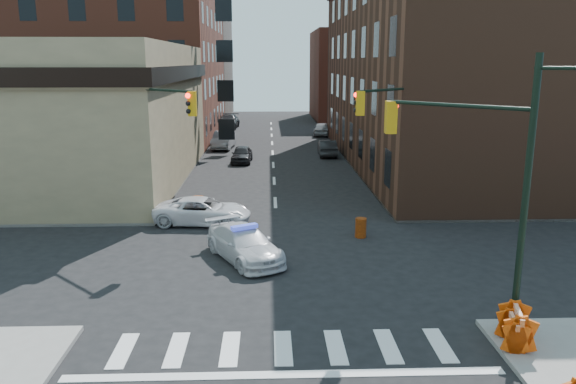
{
  "coord_description": "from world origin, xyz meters",
  "views": [
    {
      "loc": [
        -0.37,
        -21.26,
        7.93
      ],
      "look_at": [
        0.49,
        3.23,
        2.2
      ],
      "focal_mm": 35.0,
      "sensor_mm": 36.0,
      "label": 1
    }
  ],
  "objects": [
    {
      "name": "police_car",
      "position": [
        -1.38,
        0.54,
        0.67
      ],
      "size": [
        3.82,
        4.95,
        1.34
      ],
      "primitive_type": "imported",
      "rotation": [
        0.0,
        0.0,
        0.49
      ],
      "color": "silver",
      "rests_on": "ground"
    },
    {
      "name": "pedestrian_b",
      "position": [
        -8.96,
        6.82,
        0.95
      ],
      "size": [
        0.84,
        0.69,
        1.61
      ],
      "primitive_type": "imported",
      "rotation": [
        0.0,
        0.0,
        0.1
      ],
      "color": "black",
      "rests_on": "sidewalk_nw"
    },
    {
      "name": "parked_car_wdeep",
      "position": [
        -5.17,
        46.77,
        0.82
      ],
      "size": [
        2.62,
        5.76,
        1.64
      ],
      "primitive_type": "imported",
      "rotation": [
        0.0,
        0.0,
        -0.06
      ],
      "color": "black",
      "rests_on": "ground"
    },
    {
      "name": "sidewalk_nw",
      "position": [
        -23.0,
        32.75,
        0.07
      ],
      "size": [
        34.0,
        54.5,
        0.15
      ],
      "primitive_type": "cube",
      "color": "gray",
      "rests_on": "ground"
    },
    {
      "name": "pickup",
      "position": [
        -3.66,
        5.8,
        0.66
      ],
      "size": [
        5.0,
        2.74,
        1.33
      ],
      "primitive_type": "imported",
      "rotation": [
        0.0,
        0.0,
        1.45
      ],
      "color": "silver",
      "rests_on": "ground"
    },
    {
      "name": "tree_ne_far",
      "position": [
        7.5,
        34.0,
        3.49
      ],
      "size": [
        3.0,
        3.0,
        4.85
      ],
      "color": "black",
      "rests_on": "sidewalk_ne"
    },
    {
      "name": "parked_car_enear",
      "position": [
        4.68,
        26.21,
        0.68
      ],
      "size": [
        1.54,
        4.16,
        1.36
      ],
      "primitive_type": "imported",
      "rotation": [
        0.0,
        0.0,
        3.12
      ],
      "color": "black",
      "rests_on": "ground"
    },
    {
      "name": "barricade_se_b",
      "position": [
        6.56,
        -7.05,
        0.67
      ],
      "size": [
        1.01,
        1.5,
        1.03
      ],
      "primitive_type": null,
      "rotation": [
        0.0,
        0.0,
        1.32
      ],
      "color": "orange",
      "rests_on": "sidewalk_se"
    },
    {
      "name": "barricade_se_a",
      "position": [
        6.4,
        -7.15,
        0.59
      ],
      "size": [
        0.8,
        1.26,
        0.87
      ],
      "primitive_type": null,
      "rotation": [
        0.0,
        0.0,
        1.37
      ],
      "color": "red",
      "rests_on": "sidewalk_se"
    },
    {
      "name": "sidewalk_ne",
      "position": [
        23.0,
        32.75,
        0.07
      ],
      "size": [
        34.0,
        54.5,
        0.15
      ],
      "primitive_type": "cube",
      "color": "gray",
      "rests_on": "ground"
    },
    {
      "name": "bank_building",
      "position": [
        -17.0,
        16.5,
        4.5
      ],
      "size": [
        22.0,
        22.0,
        9.0
      ],
      "primitive_type": "cube",
      "color": "#938460",
      "rests_on": "ground"
    },
    {
      "name": "barrel_road",
      "position": [
        3.85,
        3.36,
        0.45
      ],
      "size": [
        0.62,
        0.62,
        0.91
      ],
      "primitive_type": "cylinder",
      "rotation": [
        0.0,
        0.0,
        -0.25
      ],
      "color": "red",
      "rests_on": "ground"
    },
    {
      "name": "pedestrian_a",
      "position": [
        -8.95,
        6.0,
        0.94
      ],
      "size": [
        0.59,
        0.4,
        1.57
      ],
      "primitive_type": "imported",
      "rotation": [
        0.0,
        0.0,
        0.04
      ],
      "color": "black",
      "rests_on": "sidewalk_nw"
    },
    {
      "name": "tree_ne_near",
      "position": [
        7.5,
        26.0,
        3.49
      ],
      "size": [
        3.0,
        3.0,
        4.85
      ],
      "color": "black",
      "rests_on": "sidewalk_ne"
    },
    {
      "name": "filler_nw",
      "position": [
        -16.0,
        62.0,
        8.0
      ],
      "size": [
        20.0,
        18.0,
        16.0
      ],
      "primitive_type": "cube",
      "color": "brown",
      "rests_on": "ground"
    },
    {
      "name": "pedestrian_c",
      "position": [
        -13.0,
        9.35,
        0.94
      ],
      "size": [
        0.99,
        0.8,
        1.58
      ],
      "primitive_type": "imported",
      "rotation": [
        0.0,
        0.0,
        0.54
      ],
      "color": "#1D232C",
      "rests_on": "sidewalk_nw"
    },
    {
      "name": "parked_car_wfar",
      "position": [
        -4.54,
        30.7,
        0.8
      ],
      "size": [
        2.11,
        4.96,
        1.59
      ],
      "primitive_type": "imported",
      "rotation": [
        0.0,
        0.0,
        -0.09
      ],
      "color": "gray",
      "rests_on": "ground"
    },
    {
      "name": "barricade_nw_b",
      "position": [
        -11.07,
        7.9,
        0.65
      ],
      "size": [
        1.35,
        0.69,
        1.0
      ],
      "primitive_type": null,
      "rotation": [
        0.0,
        0.0,
        0.02
      ],
      "color": "#F25A0B",
      "rests_on": "sidewalk_nw"
    },
    {
      "name": "signal_pole_se",
      "position": [
        6.04,
        -5.52,
        4.61
      ],
      "size": [
        5.4,
        5.27,
        8.0
      ],
      "rotation": [
        0.0,
        0.0,
        2.36
      ],
      "color": "black",
      "rests_on": "sidewalk_se"
    },
    {
      "name": "barrel_bank",
      "position": [
        -4.04,
        6.94,
        0.56
      ],
      "size": [
        0.71,
        0.71,
        1.13
      ],
      "primitive_type": "cylinder",
      "rotation": [
        0.0,
        0.0,
        0.14
      ],
      "color": "red",
      "rests_on": "ground"
    },
    {
      "name": "barricade_nw_a",
      "position": [
        -8.93,
        6.61,
        0.62
      ],
      "size": [
        1.27,
        0.65,
        0.95
      ],
      "primitive_type": null,
      "rotation": [
        0.0,
        0.0,
        -0.02
      ],
      "color": "#EA5C0B",
      "rests_on": "sidewalk_nw"
    },
    {
      "name": "parked_car_wnear",
      "position": [
        -2.5,
        23.26,
        0.65
      ],
      "size": [
        1.73,
        3.91,
        1.31
      ],
      "primitive_type": "imported",
      "rotation": [
        0.0,
        0.0,
        -0.05
      ],
      "color": "black",
      "rests_on": "ground"
    },
    {
      "name": "ground",
      "position": [
        0.0,
        0.0,
        0.0
      ],
      "size": [
        140.0,
        140.0,
        0.0
      ],
      "primitive_type": "plane",
      "color": "black",
      "rests_on": "ground"
    },
    {
      "name": "apartment_block",
      "position": [
        -18.5,
        40.0,
        12.0
      ],
      "size": [
        25.0,
        25.0,
        24.0
      ],
      "primitive_type": "cube",
      "color": "brown",
      "rests_on": "ground"
    },
    {
      "name": "parked_car_efar",
      "position": [
        5.5,
        39.75,
        0.72
      ],
      "size": [
        2.28,
        4.44,
        1.45
      ],
      "primitive_type": "imported",
      "rotation": [
        0.0,
        0.0,
        3.0
      ],
      "color": "#96999E",
      "rests_on": "ground"
    },
    {
      "name": "commercial_row_ne",
      "position": [
        13.0,
        22.5,
        7.0
      ],
      "size": [
        14.0,
        34.0,
        14.0
      ],
      "primitive_type": "cube",
      "color": "#4C2D1E",
      "rests_on": "ground"
    },
    {
      "name": "signal_pole_ne",
      "position": [
        5.84,
        5.35,
        4.34
      ],
      "size": [
        3.67,
        3.58,
        8.0
      ],
      "rotation": [
        0.0,
        0.0,
        -2.36
      ],
      "color": "black",
      "rests_on": "sidewalk_ne"
    },
    {
      "name": "filler_ne",
      "position": [
        14.0,
        58.0,
        6.0
      ],
      "size": [
        16.0,
        16.0,
        12.0
      ],
      "primitive_type": "cube",
      "color": "brown",
      "rests_on": "ground"
    },
    {
      "name": "signal_pole_nw",
      "position": [
        -5.85,
        5.34,
        4.34
      ],
      "size": [
        3.58,
        3.67,
        8.0
      ],
      "rotation": [
        0.0,
        0.0,
        -0.79
      ],
      "color": "black",
      "rests_on": "sidewalk_nw"
    }
  ]
}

